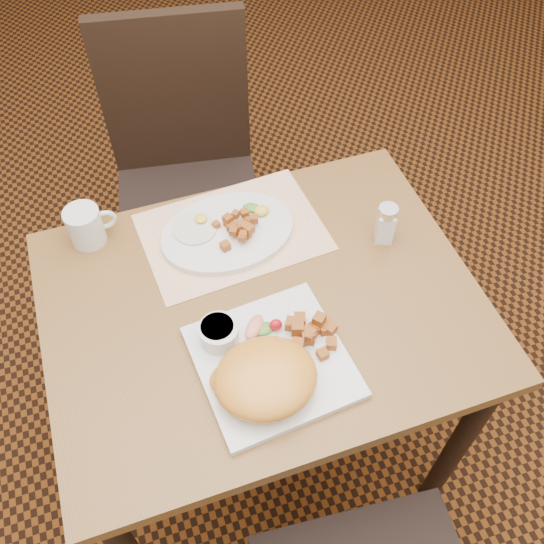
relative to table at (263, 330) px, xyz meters
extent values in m
plane|color=black|center=(0.00, 0.00, -0.64)|extent=(8.00, 8.00, 0.00)
cube|color=brown|center=(0.00, 0.00, 0.09)|extent=(0.90, 0.70, 0.03)
cylinder|color=black|center=(0.40, -0.30, -0.28)|extent=(0.05, 0.05, 0.71)
cylinder|color=black|center=(-0.40, 0.30, -0.28)|extent=(0.05, 0.05, 0.71)
cylinder|color=black|center=(0.40, 0.30, -0.28)|extent=(0.05, 0.05, 0.71)
cylinder|color=black|center=(0.23, -0.43, -0.43)|extent=(0.04, 0.04, 0.42)
cube|color=black|center=(-0.04, 0.59, -0.19)|extent=(0.48, 0.48, 0.05)
cylinder|color=black|center=(0.17, 0.74, -0.43)|extent=(0.04, 0.04, 0.42)
cylinder|color=black|center=(0.11, 0.38, -0.43)|extent=(0.04, 0.04, 0.42)
cylinder|color=black|center=(-0.18, 0.80, -0.43)|extent=(0.04, 0.04, 0.42)
cylinder|color=black|center=(-0.24, 0.44, -0.43)|extent=(0.04, 0.04, 0.42)
cube|color=black|center=(0.00, 0.79, 0.08)|extent=(0.42, 0.11, 0.50)
cube|color=white|center=(0.00, 0.20, 0.11)|extent=(0.42, 0.31, 0.00)
cube|color=silver|center=(-0.03, -0.15, 0.12)|extent=(0.30, 0.30, 0.02)
ellipsoid|color=orange|center=(-0.06, -0.20, 0.16)|extent=(0.19, 0.17, 0.07)
ellipsoid|color=orange|center=(-0.03, -0.22, 0.14)|extent=(0.08, 0.07, 0.03)
ellipsoid|color=orange|center=(-0.12, -0.17, 0.14)|extent=(0.08, 0.07, 0.03)
cylinder|color=silver|center=(-0.11, -0.07, 0.15)|extent=(0.08, 0.08, 0.04)
cylinder|color=beige|center=(-0.11, -0.06, 0.17)|extent=(0.06, 0.06, 0.01)
ellipsoid|color=#387223|center=(-0.02, -0.08, 0.13)|extent=(0.05, 0.04, 0.01)
ellipsoid|color=red|center=(0.00, -0.08, 0.14)|extent=(0.03, 0.02, 0.03)
ellipsoid|color=#F28C72|center=(-0.04, -0.07, 0.14)|extent=(0.06, 0.07, 0.02)
cylinder|color=white|center=(-0.08, 0.22, 0.13)|extent=(0.10, 0.10, 0.01)
ellipsoid|color=yellow|center=(-0.07, 0.24, 0.14)|extent=(0.03, 0.03, 0.01)
ellipsoid|color=#387223|center=(0.05, 0.24, 0.13)|extent=(0.05, 0.04, 0.01)
ellipsoid|color=yellow|center=(0.07, 0.22, 0.14)|extent=(0.04, 0.03, 0.02)
cube|color=white|center=(0.31, 0.08, 0.15)|extent=(0.05, 0.05, 0.08)
cylinder|color=silver|center=(0.31, 0.08, 0.20)|extent=(0.05, 0.05, 0.02)
cylinder|color=silver|center=(-0.31, 0.29, 0.15)|extent=(0.08, 0.08, 0.09)
torus|color=silver|center=(-0.27, 0.29, 0.16)|extent=(0.05, 0.01, 0.05)
cube|color=#AE5A1C|center=(0.08, -0.11, 0.13)|extent=(0.02, 0.02, 0.02)
cube|color=#AE5A1C|center=(0.09, -0.15, 0.13)|extent=(0.03, 0.03, 0.02)
cube|color=#AE5A1C|center=(0.03, -0.09, 0.14)|extent=(0.03, 0.03, 0.02)
cube|color=#AE5A1C|center=(0.05, -0.12, 0.13)|extent=(0.03, 0.03, 0.02)
cube|color=#AE5A1C|center=(0.02, -0.16, 0.14)|extent=(0.03, 0.03, 0.02)
cube|color=#AE5A1C|center=(0.05, -0.13, 0.15)|extent=(0.03, 0.03, 0.02)
cube|color=#AE5A1C|center=(0.05, -0.13, 0.15)|extent=(0.03, 0.02, 0.02)
cube|color=#AE5A1C|center=(0.07, -0.11, 0.14)|extent=(0.02, 0.02, 0.02)
cube|color=#AE5A1C|center=(0.05, -0.13, 0.14)|extent=(0.02, 0.02, 0.02)
cube|color=#AE5A1C|center=(0.07, -0.17, 0.13)|extent=(0.02, 0.02, 0.02)
cube|color=#AE5A1C|center=(0.04, -0.12, 0.14)|extent=(0.02, 0.02, 0.02)
cube|color=#AE5A1C|center=(0.06, -0.12, 0.13)|extent=(0.03, 0.03, 0.02)
cube|color=#AE5A1C|center=(0.05, -0.08, 0.14)|extent=(0.03, 0.03, 0.02)
cube|color=#AE5A1C|center=(0.05, -0.13, 0.15)|extent=(0.02, 0.02, 0.02)
cube|color=#AE5A1C|center=(0.05, -0.13, 0.14)|extent=(0.03, 0.03, 0.02)
cube|color=#AE5A1C|center=(0.05, -0.13, 0.13)|extent=(0.02, 0.02, 0.02)
cube|color=#AE5A1C|center=(0.03, -0.11, 0.16)|extent=(0.03, 0.03, 0.03)
cube|color=#AE5A1C|center=(0.05, -0.13, 0.15)|extent=(0.02, 0.02, 0.02)
cube|color=#AE5A1C|center=(0.09, -0.12, 0.14)|extent=(0.03, 0.03, 0.02)
cube|color=#AE5A1C|center=(0.08, -0.11, 0.15)|extent=(0.03, 0.03, 0.02)
cube|color=#AE5A1C|center=(0.10, -0.12, 0.14)|extent=(0.03, 0.03, 0.02)
cube|color=#AE5A1C|center=(0.02, -0.15, 0.15)|extent=(0.03, 0.03, 0.02)
cube|color=#AE5A1C|center=(0.02, 0.18, 0.14)|extent=(0.02, 0.02, 0.02)
cube|color=#AE5A1C|center=(0.00, 0.15, 0.15)|extent=(0.02, 0.02, 0.02)
cube|color=#AE5A1C|center=(0.04, 0.19, 0.15)|extent=(0.02, 0.02, 0.02)
cube|color=#AE5A1C|center=(-0.01, 0.20, 0.14)|extent=(0.02, 0.02, 0.02)
cube|color=#AE5A1C|center=(0.01, 0.18, 0.15)|extent=(0.02, 0.02, 0.02)
cube|color=#AE5A1C|center=(0.03, 0.22, 0.15)|extent=(0.02, 0.02, 0.01)
cube|color=#AE5A1C|center=(-0.04, 0.15, 0.14)|extent=(0.02, 0.02, 0.02)
cube|color=#AE5A1C|center=(0.00, 0.19, 0.14)|extent=(0.03, 0.03, 0.02)
cube|color=#AE5A1C|center=(-0.04, 0.21, 0.14)|extent=(0.02, 0.02, 0.01)
cube|color=#AE5A1C|center=(0.04, 0.20, 0.14)|extent=(0.03, 0.03, 0.02)
cube|color=#AE5A1C|center=(0.01, 0.17, 0.14)|extent=(0.01, 0.01, 0.01)
cube|color=#AE5A1C|center=(-0.01, 0.21, 0.14)|extent=(0.02, 0.02, 0.01)
cube|color=#AE5A1C|center=(-0.01, 0.17, 0.15)|extent=(0.02, 0.02, 0.02)
cube|color=#AE5A1C|center=(0.01, 0.23, 0.14)|extent=(0.02, 0.02, 0.02)
cube|color=#AE5A1C|center=(0.02, 0.17, 0.15)|extent=(0.02, 0.02, 0.02)
cube|color=#AE5A1C|center=(0.02, 0.17, 0.15)|extent=(0.03, 0.03, 0.02)
cube|color=#AE5A1C|center=(-0.01, 0.21, 0.15)|extent=(0.02, 0.02, 0.02)
cube|color=#AE5A1C|center=(0.00, 0.18, 0.14)|extent=(0.02, 0.02, 0.01)
cube|color=#AE5A1C|center=(0.02, 0.17, 0.14)|extent=(0.02, 0.02, 0.02)
cube|color=#AE5A1C|center=(0.01, 0.19, 0.14)|extent=(0.02, 0.03, 0.02)
cube|color=#AE5A1C|center=(0.01, 0.15, 0.15)|extent=(0.02, 0.02, 0.02)
cube|color=#AE5A1C|center=(0.00, 0.18, 0.14)|extent=(0.02, 0.02, 0.02)
camera|label=1|loc=(-0.22, -0.69, 1.15)|focal=40.00mm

